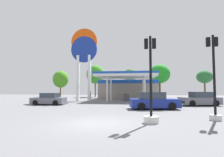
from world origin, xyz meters
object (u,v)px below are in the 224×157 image
at_px(traffic_signal_1, 151,97).
at_px(traffic_signal_0, 214,87).
at_px(tree_2, 130,75).
at_px(car_2, 154,101).
at_px(tree_3, 160,74).
at_px(tree_4, 204,77).
at_px(car_1, 49,99).
at_px(tree_0, 61,79).
at_px(station_pole_sign, 84,55).
at_px(car_0, 200,99).
at_px(tree_1, 95,74).

bearing_deg(traffic_signal_1, traffic_signal_0, 19.68).
height_order(traffic_signal_1, tree_2, tree_2).
relative_size(car_2, traffic_signal_1, 0.96).
xyz_separation_m(tree_3, tree_4, (9.17, 0.16, -0.73)).
bearing_deg(traffic_signal_1, tree_4, 65.45).
bearing_deg(traffic_signal_0, car_2, 118.85).
distance_m(car_1, tree_0, 22.31).
bearing_deg(tree_3, car_2, -98.70).
bearing_deg(tree_0, station_pole_sign, -54.01).
height_order(traffic_signal_1, tree_3, tree_3).
height_order(car_0, tree_4, tree_4).
bearing_deg(tree_3, car_1, -128.18).
distance_m(tree_3, tree_4, 9.20).
distance_m(tree_2, tree_3, 6.36).
distance_m(tree_1, tree_3, 14.50).
xyz_separation_m(car_0, tree_1, (-16.42, 19.39, 4.53)).
height_order(car_2, traffic_signal_1, traffic_signal_1).
relative_size(tree_1, tree_2, 1.17).
height_order(station_pole_sign, traffic_signal_1, station_pole_sign).
xyz_separation_m(car_0, tree_4, (7.20, 18.37, 3.65)).
xyz_separation_m(traffic_signal_1, tree_4, (13.40, 29.34, 2.93)).
xyz_separation_m(tree_0, tree_3, (22.97, -1.24, 0.90)).
distance_m(station_pole_sign, car_1, 9.96).
relative_size(car_0, traffic_signal_1, 0.95).
bearing_deg(car_1, car_2, -13.88).
bearing_deg(tree_4, tree_0, 178.08).
bearing_deg(traffic_signal_1, tree_0, 121.64).
distance_m(car_0, traffic_signal_0, 9.97).
relative_size(traffic_signal_1, tree_2, 0.76).
relative_size(car_0, car_1, 1.17).
xyz_separation_m(traffic_signal_1, tree_2, (-2.13, 29.22, 3.42)).
bearing_deg(tree_4, traffic_signal_0, -108.87).
relative_size(station_pole_sign, tree_2, 1.81).
bearing_deg(car_0, tree_0, 142.06).
distance_m(station_pole_sign, tree_1, 13.64).
relative_size(station_pole_sign, traffic_signal_1, 2.38).
bearing_deg(tree_1, traffic_signal_1, -71.40).
distance_m(car_2, tree_1, 26.34).
distance_m(station_pole_sign, tree_3, 18.12).
bearing_deg(tree_4, tree_3, -178.97).
bearing_deg(traffic_signal_0, traffic_signal_1, -160.32).
bearing_deg(car_2, car_1, 166.12).
height_order(traffic_signal_0, tree_2, tree_2).
bearing_deg(car_0, car_2, -142.72).
xyz_separation_m(car_2, tree_0, (-19.56, 23.55, 3.46)).
distance_m(station_pole_sign, car_2, 15.47).
relative_size(station_pole_sign, tree_1, 1.55).
relative_size(traffic_signal_1, tree_3, 0.67).
height_order(car_0, car_1, car_0).
bearing_deg(car_1, car_0, 3.92).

